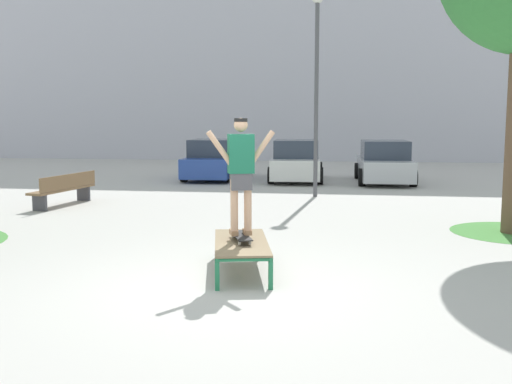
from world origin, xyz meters
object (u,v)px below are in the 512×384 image
Objects in this scene: park_bench at (64,189)px; light_post at (317,63)px; car_blue at (214,161)px; skateboard at (241,236)px; car_silver at (384,163)px; skater at (241,168)px; skate_box at (241,244)px; car_white at (297,162)px.

light_post reaches higher than park_bench.
car_blue is at bearing 72.61° from park_bench.
park_bench is at bearing -107.39° from car_blue.
skateboard is 0.19× the size of car_silver.
park_bench is at bearing -140.85° from car_silver.
park_bench is (-8.62, -7.02, -0.24)m from car_silver.
skater is at bearing -75.97° from car_blue.
car_white is (-0.20, 13.23, 0.28)m from skate_box.
skate_box is 0.47× the size of car_silver.
light_post is at bearing 85.49° from skater.
car_silver is 1.74× the size of park_bench.
park_bench is (-2.33, -7.45, -0.24)m from car_blue.
car_silver is at bearing -4.91° from car_white.
skate_box is at bearing -102.78° from car_silver.
car_blue is at bearing 104.03° from skater.
skate_box is at bearing 102.04° from skateboard.
skater is 8.30m from park_bench.
skateboard is 0.34× the size of park_bench.
car_white is at bearing 175.09° from car_silver.
car_white reaches higher than skateboard.
skate_box is 9.39m from light_post.
skate_box is 1.19× the size of skater.
light_post is (0.69, 8.72, 3.41)m from skate_box.
car_white is 0.73× the size of light_post.
car_blue is 6.30m from car_silver.
park_bench is at bearing 133.69° from skater.
skater is 13.33m from car_silver.
skateboard is 13.25m from car_white.
car_white is 5.56m from light_post.
car_blue is at bearing 104.03° from skate_box.
park_bench is at bearing -156.42° from light_post.
skateboard is 8.23m from park_bench.
skateboard is 0.19× the size of car_blue.
skater is (-0.00, 0.00, 0.99)m from skateboard.
skater is 0.29× the size of light_post.
car_white is at bearing 90.88° from skate_box.
car_blue is 3.15m from car_white.
skate_box is 13.30m from car_silver.
car_silver is at bearing 77.22° from skate_box.
light_post reaches higher than car_silver.
park_bench is at bearing 133.68° from skateboard.
car_white is (-0.20, 13.24, -0.84)m from skater.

